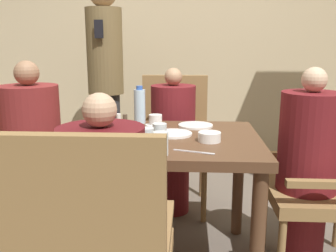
% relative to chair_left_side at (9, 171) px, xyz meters
% --- Properties ---
extents(wall_back, '(8.00, 0.06, 2.80)m').
position_rel_chair_left_side_xyz_m(wall_back, '(0.91, 1.93, 0.86)').
color(wall_back, '#C6B289').
rests_on(wall_back, ground_plane).
extents(dining_table, '(1.00, 0.85, 0.75)m').
position_rel_chair_left_side_xyz_m(dining_table, '(0.91, 0.00, 0.10)').
color(dining_table, brown).
rests_on(dining_table, ground_plane).
extents(chair_left_side, '(0.52, 0.52, 1.00)m').
position_rel_chair_left_side_xyz_m(chair_left_side, '(0.00, 0.00, 0.00)').
color(chair_left_side, olive).
rests_on(chair_left_side, ground_plane).
extents(diner_in_left_chair, '(0.32, 0.32, 1.16)m').
position_rel_chair_left_side_xyz_m(diner_in_left_chair, '(0.15, 0.00, 0.06)').
color(diner_in_left_chair, maroon).
rests_on(diner_in_left_chair, ground_plane).
extents(chair_far_side, '(0.52, 0.52, 1.00)m').
position_rel_chair_left_side_xyz_m(chair_far_side, '(0.91, 0.83, 0.00)').
color(chair_far_side, olive).
rests_on(chair_far_side, ground_plane).
extents(diner_in_far_chair, '(0.32, 0.32, 1.08)m').
position_rel_chair_left_side_xyz_m(diner_in_far_chair, '(0.91, 0.68, 0.02)').
color(diner_in_far_chair, maroon).
rests_on(diner_in_far_chair, ground_plane).
extents(chair_right_side, '(0.52, 0.52, 1.00)m').
position_rel_chair_left_side_xyz_m(chair_right_side, '(1.81, 0.00, 0.00)').
color(chair_right_side, olive).
rests_on(chair_right_side, ground_plane).
extents(diner_in_right_chair, '(0.32, 0.32, 1.13)m').
position_rel_chair_left_side_xyz_m(diner_in_right_chair, '(1.66, 0.00, 0.04)').
color(diner_in_right_chair, maroon).
rests_on(diner_in_right_chair, ground_plane).
extents(diner_in_near_chair, '(0.32, 0.32, 1.08)m').
position_rel_chair_left_side_xyz_m(diner_in_near_chair, '(0.71, -0.68, 0.02)').
color(diner_in_near_chair, '#5B1419').
rests_on(diner_in_near_chair, ground_plane).
extents(standing_host, '(0.30, 0.34, 1.76)m').
position_rel_chair_left_side_xyz_m(standing_host, '(0.31, 1.17, 0.41)').
color(standing_host, '#2D2D33').
rests_on(standing_host, ground_plane).
extents(plate_main_left, '(0.21, 0.21, 0.01)m').
position_rel_chair_left_side_xyz_m(plate_main_left, '(1.06, 0.26, 0.22)').
color(plate_main_left, white).
rests_on(plate_main_left, dining_table).
extents(plate_main_right, '(0.21, 0.21, 0.01)m').
position_rel_chair_left_side_xyz_m(plate_main_right, '(0.93, 0.05, 0.22)').
color(plate_main_right, white).
rests_on(plate_main_right, dining_table).
extents(teacup_with_saucer, '(0.13, 0.13, 0.07)m').
position_rel_chair_left_side_xyz_m(teacup_with_saucer, '(0.82, 0.27, 0.24)').
color(teacup_with_saucer, white).
rests_on(teacup_with_saucer, dining_table).
extents(bowl_small, '(0.12, 0.12, 0.05)m').
position_rel_chair_left_side_xyz_m(bowl_small, '(1.13, -0.09, 0.24)').
color(bowl_small, white).
rests_on(bowl_small, dining_table).
extents(water_bottle, '(0.07, 0.07, 0.24)m').
position_rel_chair_left_side_xyz_m(water_bottle, '(0.71, 0.34, 0.32)').
color(water_bottle, silver).
rests_on(water_bottle, dining_table).
extents(glass_tall_near, '(0.07, 0.07, 0.11)m').
position_rel_chair_left_side_xyz_m(glass_tall_near, '(0.88, -0.16, 0.27)').
color(glass_tall_near, silver).
rests_on(glass_tall_near, dining_table).
extents(glass_tall_mid, '(0.07, 0.07, 0.11)m').
position_rel_chair_left_side_xyz_m(glass_tall_mid, '(0.82, -0.26, 0.27)').
color(glass_tall_mid, silver).
rests_on(glass_tall_mid, dining_table).
extents(glass_tall_far, '(0.07, 0.07, 0.11)m').
position_rel_chair_left_side_xyz_m(glass_tall_far, '(0.89, -0.34, 0.27)').
color(glass_tall_far, silver).
rests_on(glass_tall_far, dining_table).
extents(salt_shaker, '(0.03, 0.03, 0.08)m').
position_rel_chair_left_side_xyz_m(salt_shaker, '(0.59, 0.24, 0.25)').
color(salt_shaker, white).
rests_on(salt_shaker, dining_table).
extents(pepper_shaker, '(0.03, 0.03, 0.07)m').
position_rel_chair_left_side_xyz_m(pepper_shaker, '(0.63, 0.24, 0.25)').
color(pepper_shaker, '#4C3D2D').
rests_on(pepper_shaker, dining_table).
extents(fork_beside_plate, '(0.17, 0.11, 0.00)m').
position_rel_chair_left_side_xyz_m(fork_beside_plate, '(0.62, -0.27, 0.22)').
color(fork_beside_plate, silver).
rests_on(fork_beside_plate, dining_table).
extents(knife_beside_plate, '(0.19, 0.07, 0.00)m').
position_rel_chair_left_side_xyz_m(knife_beside_plate, '(1.06, -0.29, 0.22)').
color(knife_beside_plate, silver).
rests_on(knife_beside_plate, dining_table).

